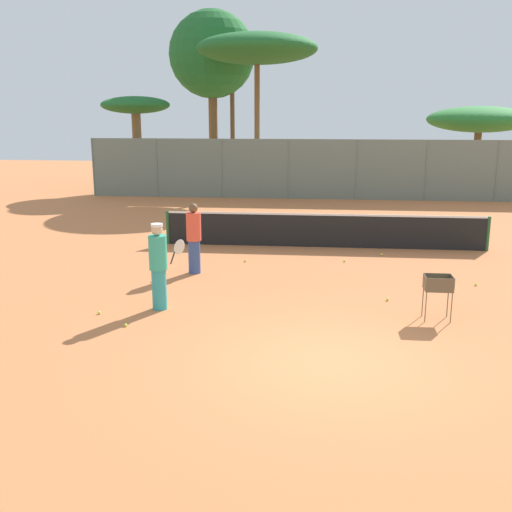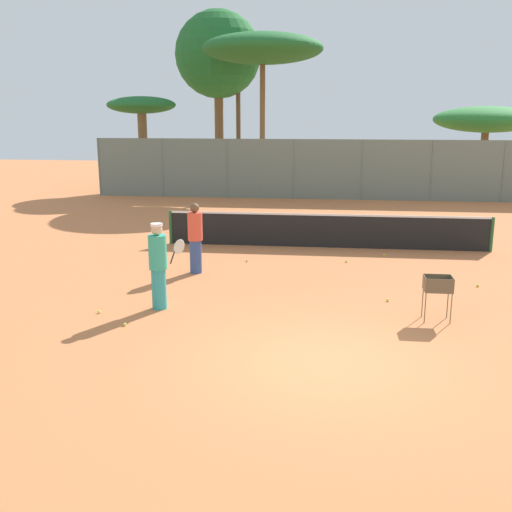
% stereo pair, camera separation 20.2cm
% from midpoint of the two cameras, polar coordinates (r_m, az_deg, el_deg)
% --- Properties ---
extents(ground_plane, '(80.00, 80.00, 0.00)m').
position_cam_midpoint_polar(ground_plane, '(10.48, 6.27, -10.10)').
color(ground_plane, '#C67242').
extents(tennis_net, '(10.09, 0.10, 1.07)m').
position_cam_midpoint_polar(tennis_net, '(18.88, 6.17, 2.49)').
color(tennis_net, '#26592D').
rests_on(tennis_net, ground_plane).
extents(back_fence, '(22.79, 0.08, 2.86)m').
position_cam_midpoint_polar(back_fence, '(29.15, 6.13, 8.20)').
color(back_fence, slate).
rests_on(back_fence, ground_plane).
extents(tree_0, '(3.55, 3.55, 4.90)m').
position_cam_midpoint_polar(tree_0, '(32.47, -11.57, 13.59)').
color(tree_0, brown).
rests_on(tree_0, ground_plane).
extents(tree_1, '(2.45, 2.45, 8.30)m').
position_cam_midpoint_polar(tree_1, '(35.11, -2.48, 18.25)').
color(tree_1, brown).
rests_on(tree_1, ground_plane).
extents(tree_2, '(4.81, 4.81, 9.63)m').
position_cam_midpoint_polar(tree_2, '(35.34, -4.38, 18.52)').
color(tree_2, brown).
rests_on(tree_2, ground_plane).
extents(tree_3, '(5.60, 5.60, 4.41)m').
position_cam_midpoint_polar(tree_3, '(35.38, 20.35, 12.07)').
color(tree_3, brown).
rests_on(tree_3, ground_plane).
extents(tree_4, '(5.94, 5.94, 7.86)m').
position_cam_midpoint_polar(tree_4, '(30.89, -0.10, 19.09)').
color(tree_4, brown).
rests_on(tree_4, ground_plane).
extents(player_white_outfit, '(0.71, 0.78, 1.89)m').
position_cam_midpoint_polar(player_white_outfit, '(13.01, -9.70, -0.88)').
color(player_white_outfit, teal).
rests_on(player_white_outfit, ground_plane).
extents(player_red_cap, '(0.39, 0.95, 1.86)m').
position_cam_midpoint_polar(player_red_cap, '(15.80, -6.29, 1.75)').
color(player_red_cap, '#334C8C').
rests_on(player_red_cap, ground_plane).
extents(ball_cart, '(0.56, 0.41, 0.94)m').
position_cam_midpoint_polar(ball_cart, '(12.76, 16.53, -2.81)').
color(ball_cart, brown).
rests_on(ball_cart, ground_plane).
extents(tennis_ball_0, '(0.07, 0.07, 0.07)m').
position_cam_midpoint_polar(tennis_ball_0, '(15.69, 19.87, -2.56)').
color(tennis_ball_0, '#D1E54C').
rests_on(tennis_ball_0, ground_plane).
extents(tennis_ball_1, '(0.07, 0.07, 0.07)m').
position_cam_midpoint_polar(tennis_ball_1, '(13.93, 12.01, -4.05)').
color(tennis_ball_1, '#D1E54C').
rests_on(tennis_ball_1, ground_plane).
extents(tennis_ball_2, '(0.07, 0.07, 0.07)m').
position_cam_midpoint_polar(tennis_ball_2, '(18.17, 11.55, 0.15)').
color(tennis_ball_2, '#D1E54C').
rests_on(tennis_ball_2, ground_plane).
extents(tennis_ball_3, '(0.07, 0.07, 0.07)m').
position_cam_midpoint_polar(tennis_ball_3, '(13.21, -15.13, -5.23)').
color(tennis_ball_3, '#D1E54C').
rests_on(tennis_ball_3, ground_plane).
extents(tennis_ball_4, '(0.07, 0.07, 0.07)m').
position_cam_midpoint_polar(tennis_ball_4, '(17.06, -1.38, -0.45)').
color(tennis_ball_4, '#D1E54C').
rests_on(tennis_ball_4, ground_plane).
extents(tennis_ball_5, '(0.07, 0.07, 0.07)m').
position_cam_midpoint_polar(tennis_ball_5, '(17.22, 8.09, -0.46)').
color(tennis_ball_5, '#D1E54C').
rests_on(tennis_ball_5, ground_plane).
extents(tennis_ball_6, '(0.07, 0.07, 0.07)m').
position_cam_midpoint_polar(tennis_ball_6, '(12.34, -12.77, -6.44)').
color(tennis_ball_6, '#D1E54C').
rests_on(tennis_ball_6, ground_plane).
extents(parked_car, '(4.20, 1.70, 1.60)m').
position_cam_midpoint_polar(parked_car, '(33.54, -0.25, 7.67)').
color(parked_car, '#B2B7BC').
rests_on(parked_car, ground_plane).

